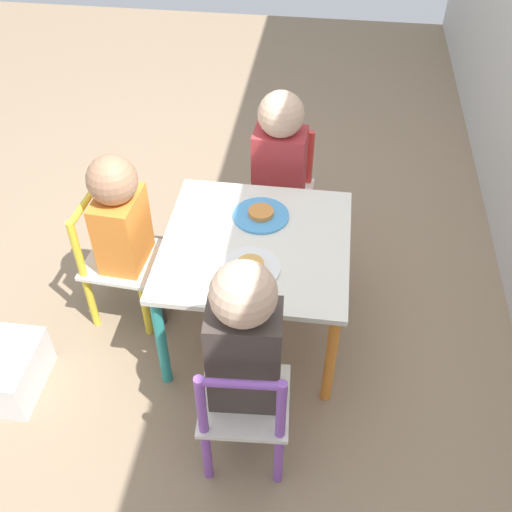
% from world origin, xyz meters
% --- Properties ---
extents(ground_plane, '(6.00, 6.00, 0.00)m').
position_xyz_m(ground_plane, '(0.00, 0.00, 0.00)').
color(ground_plane, '#8C755B').
extents(kids_table, '(0.62, 0.62, 0.44)m').
position_xyz_m(kids_table, '(0.00, 0.00, 0.38)').
color(kids_table, silver).
rests_on(kids_table, ground_plane).
extents(chair_red, '(0.28, 0.28, 0.50)m').
position_xyz_m(chair_red, '(-0.52, 0.03, 0.25)').
color(chair_red, silver).
rests_on(chair_red, ground_plane).
extents(chair_purple, '(0.28, 0.28, 0.50)m').
position_xyz_m(chair_purple, '(0.52, 0.03, 0.25)').
color(chair_purple, silver).
rests_on(chair_purple, ground_plane).
extents(chair_yellow, '(0.28, 0.28, 0.50)m').
position_xyz_m(chair_yellow, '(-0.04, -0.52, 0.25)').
color(chair_yellow, silver).
rests_on(chair_yellow, ground_plane).
extents(child_left, '(0.22, 0.21, 0.73)m').
position_xyz_m(child_left, '(-0.46, 0.03, 0.44)').
color(child_left, '#7A6B5B').
rests_on(child_left, ground_plane).
extents(child_right, '(0.22, 0.21, 0.78)m').
position_xyz_m(child_right, '(0.46, 0.03, 0.47)').
color(child_right, '#38383D').
rests_on(child_right, ground_plane).
extents(child_front, '(0.21, 0.22, 0.70)m').
position_xyz_m(child_front, '(-0.03, -0.46, 0.42)').
color(child_front, '#38383D').
rests_on(child_front, ground_plane).
extents(plate_left, '(0.19, 0.19, 0.03)m').
position_xyz_m(plate_left, '(-0.13, 0.00, 0.44)').
color(plate_left, '#4C9EE0').
rests_on(plate_left, kids_table).
extents(plate_right, '(0.19, 0.19, 0.03)m').
position_xyz_m(plate_right, '(0.13, 0.00, 0.44)').
color(plate_right, white).
rests_on(plate_right, kids_table).
extents(storage_bin, '(0.27, 0.20, 0.17)m').
position_xyz_m(storage_bin, '(0.37, -0.80, 0.09)').
color(storage_bin, silver).
rests_on(storage_bin, ground_plane).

